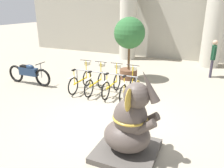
{
  "coord_description": "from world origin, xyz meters",
  "views": [
    {
      "loc": [
        2.15,
        -4.95,
        3.07
      ],
      "look_at": [
        -0.16,
        0.33,
        1.0
      ],
      "focal_mm": 35.0,
      "sensor_mm": 36.0,
      "label": 1
    }
  ],
  "objects_px": {
    "bicycle_2": "(112,84)",
    "elephant_statue": "(130,127)",
    "motorcycle": "(29,73)",
    "potted_tree": "(129,37)",
    "bicycle_3": "(129,86)",
    "bicycle_0": "(81,80)",
    "person_pedestrian": "(213,55)",
    "bicycle_1": "(96,82)"
  },
  "relations": [
    {
      "from": "motorcycle",
      "to": "potted_tree",
      "type": "xyz_separation_m",
      "value": [
        3.49,
        2.34,
        1.34
      ]
    },
    {
      "from": "bicycle_3",
      "to": "bicycle_2",
      "type": "bearing_deg",
      "value": 177.77
    },
    {
      "from": "elephant_statue",
      "to": "bicycle_2",
      "type": "bearing_deg",
      "value": 119.68
    },
    {
      "from": "bicycle_1",
      "to": "motorcycle",
      "type": "xyz_separation_m",
      "value": [
        -2.92,
        -0.33,
        0.07
      ]
    },
    {
      "from": "bicycle_2",
      "to": "potted_tree",
      "type": "xyz_separation_m",
      "value": [
        -0.07,
        1.98,
        1.41
      ]
    },
    {
      "from": "potted_tree",
      "to": "bicycle_0",
      "type": "bearing_deg",
      "value": -120.79
    },
    {
      "from": "person_pedestrian",
      "to": "potted_tree",
      "type": "relative_size",
      "value": 0.63
    },
    {
      "from": "person_pedestrian",
      "to": "potted_tree",
      "type": "xyz_separation_m",
      "value": [
        -3.35,
        -1.7,
        0.81
      ]
    },
    {
      "from": "bicycle_1",
      "to": "person_pedestrian",
      "type": "xyz_separation_m",
      "value": [
        3.92,
        3.71,
        0.6
      ]
    },
    {
      "from": "bicycle_2",
      "to": "person_pedestrian",
      "type": "xyz_separation_m",
      "value": [
        3.28,
        3.67,
        0.6
      ]
    },
    {
      "from": "bicycle_2",
      "to": "bicycle_3",
      "type": "height_order",
      "value": "same"
    },
    {
      "from": "elephant_statue",
      "to": "person_pedestrian",
      "type": "xyz_separation_m",
      "value": [
        1.56,
        6.69,
        0.34
      ]
    },
    {
      "from": "bicycle_0",
      "to": "motorcycle",
      "type": "bearing_deg",
      "value": -172.32
    },
    {
      "from": "bicycle_3",
      "to": "person_pedestrian",
      "type": "relative_size",
      "value": 0.99
    },
    {
      "from": "bicycle_0",
      "to": "bicycle_2",
      "type": "xyz_separation_m",
      "value": [
        1.28,
        0.05,
        0.0
      ]
    },
    {
      "from": "bicycle_2",
      "to": "elephant_statue",
      "type": "height_order",
      "value": "elephant_statue"
    },
    {
      "from": "person_pedestrian",
      "to": "bicycle_0",
      "type": "bearing_deg",
      "value": -140.77
    },
    {
      "from": "bicycle_2",
      "to": "potted_tree",
      "type": "height_order",
      "value": "potted_tree"
    },
    {
      "from": "elephant_statue",
      "to": "potted_tree",
      "type": "height_order",
      "value": "potted_tree"
    },
    {
      "from": "bicycle_1",
      "to": "bicycle_2",
      "type": "relative_size",
      "value": 1.0
    },
    {
      "from": "bicycle_2",
      "to": "motorcycle",
      "type": "xyz_separation_m",
      "value": [
        -3.56,
        -0.36,
        0.07
      ]
    },
    {
      "from": "motorcycle",
      "to": "bicycle_3",
      "type": "bearing_deg",
      "value": 4.57
    },
    {
      "from": "bicycle_0",
      "to": "person_pedestrian",
      "type": "height_order",
      "value": "person_pedestrian"
    },
    {
      "from": "bicycle_3",
      "to": "elephant_statue",
      "type": "xyz_separation_m",
      "value": [
        1.08,
        -2.99,
        0.26
      ]
    },
    {
      "from": "elephant_statue",
      "to": "motorcycle",
      "type": "height_order",
      "value": "elephant_statue"
    },
    {
      "from": "bicycle_0",
      "to": "bicycle_3",
      "type": "xyz_separation_m",
      "value": [
        1.92,
        0.03,
        0.0
      ]
    },
    {
      "from": "bicycle_2",
      "to": "motorcycle",
      "type": "height_order",
      "value": "bicycle_2"
    },
    {
      "from": "bicycle_0",
      "to": "potted_tree",
      "type": "distance_m",
      "value": 2.75
    },
    {
      "from": "bicycle_1",
      "to": "bicycle_3",
      "type": "bearing_deg",
      "value": 0.44
    },
    {
      "from": "potted_tree",
      "to": "bicycle_1",
      "type": "bearing_deg",
      "value": -105.79
    },
    {
      "from": "bicycle_3",
      "to": "elephant_statue",
      "type": "relative_size",
      "value": 0.84
    },
    {
      "from": "bicycle_1",
      "to": "person_pedestrian",
      "type": "distance_m",
      "value": 5.43
    },
    {
      "from": "bicycle_0",
      "to": "potted_tree",
      "type": "relative_size",
      "value": 0.63
    },
    {
      "from": "bicycle_1",
      "to": "motorcycle",
      "type": "bearing_deg",
      "value": -173.64
    },
    {
      "from": "elephant_statue",
      "to": "bicycle_3",
      "type": "bearing_deg",
      "value": 109.83
    },
    {
      "from": "bicycle_2",
      "to": "bicycle_0",
      "type": "bearing_deg",
      "value": -177.63
    },
    {
      "from": "bicycle_2",
      "to": "person_pedestrian",
      "type": "distance_m",
      "value": 4.96
    },
    {
      "from": "bicycle_3",
      "to": "motorcycle",
      "type": "relative_size",
      "value": 0.77
    },
    {
      "from": "elephant_statue",
      "to": "bicycle_0",
      "type": "bearing_deg",
      "value": 135.35
    },
    {
      "from": "motorcycle",
      "to": "person_pedestrian",
      "type": "xyz_separation_m",
      "value": [
        6.84,
        4.03,
        0.54
      ]
    },
    {
      "from": "bicycle_2",
      "to": "elephant_statue",
      "type": "distance_m",
      "value": 3.48
    },
    {
      "from": "bicycle_3",
      "to": "bicycle_1",
      "type": "bearing_deg",
      "value": -179.56
    }
  ]
}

